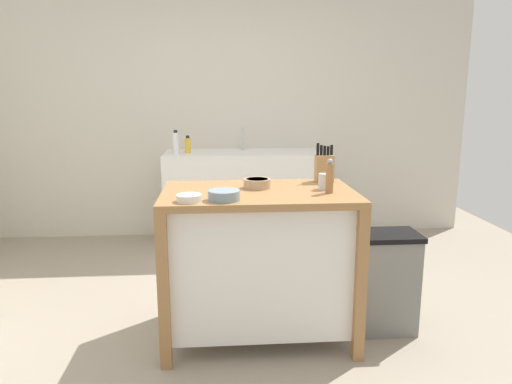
% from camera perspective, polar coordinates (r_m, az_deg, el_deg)
% --- Properties ---
extents(ground_plane, '(6.09, 6.09, 0.00)m').
position_cam_1_polar(ground_plane, '(3.09, -3.52, -16.46)').
color(ground_plane, gray).
rests_on(ground_plane, ground).
extents(wall_back, '(5.09, 0.10, 2.60)m').
position_cam_1_polar(wall_back, '(4.91, -4.16, 9.93)').
color(wall_back, beige).
rests_on(wall_back, ground).
extents(kitchen_island, '(1.12, 0.70, 0.91)m').
position_cam_1_polar(kitchen_island, '(2.86, 0.31, -7.71)').
color(kitchen_island, '#9E7042').
rests_on(kitchen_island, ground).
extents(knife_block, '(0.11, 0.09, 0.25)m').
position_cam_1_polar(knife_block, '(3.05, 8.18, 2.94)').
color(knife_block, '#AD7F4C').
rests_on(knife_block, kitchen_island).
extents(bowl_ceramic_wide, '(0.17, 0.17, 0.05)m').
position_cam_1_polar(bowl_ceramic_wide, '(2.51, -3.86, -0.36)').
color(bowl_ceramic_wide, gray).
rests_on(bowl_ceramic_wide, kitchen_island).
extents(bowl_stoneware_deep, '(0.16, 0.16, 0.06)m').
position_cam_1_polar(bowl_stoneware_deep, '(2.82, 0.13, 1.07)').
color(bowl_stoneware_deep, tan).
rests_on(bowl_stoneware_deep, kitchen_island).
extents(bowl_ceramic_small, '(0.13, 0.13, 0.04)m').
position_cam_1_polar(bowl_ceramic_small, '(2.50, -8.04, -0.68)').
color(bowl_ceramic_small, silver).
rests_on(bowl_ceramic_small, kitchen_island).
extents(drinking_cup, '(0.07, 0.07, 0.09)m').
position_cam_1_polar(drinking_cup, '(2.81, 8.20, 1.26)').
color(drinking_cup, silver).
rests_on(drinking_cup, kitchen_island).
extents(pepper_grinder, '(0.04, 0.04, 0.20)m').
position_cam_1_polar(pepper_grinder, '(2.70, 8.82, 1.81)').
color(pepper_grinder, '#9E7042').
rests_on(pepper_grinder, kitchen_island).
extents(trash_bin, '(0.36, 0.28, 0.63)m').
position_cam_1_polar(trash_bin, '(3.10, 15.40, -10.29)').
color(trash_bin, slate).
rests_on(trash_bin, ground).
extents(sink_counter, '(1.50, 0.60, 0.90)m').
position_cam_1_polar(sink_counter, '(4.68, -1.55, -0.63)').
color(sink_counter, white).
rests_on(sink_counter, ground).
extents(sink_faucet, '(0.02, 0.02, 0.22)m').
position_cam_1_polar(sink_faucet, '(4.73, -1.67, 6.34)').
color(sink_faucet, '#B7BCC1').
rests_on(sink_faucet, sink_counter).
extents(bottle_hand_soap, '(0.06, 0.06, 0.22)m').
position_cam_1_polar(bottle_hand_soap, '(4.51, -9.59, 5.84)').
color(bottle_hand_soap, white).
rests_on(bottle_hand_soap, sink_counter).
extents(bottle_spray_cleaner, '(0.06, 0.06, 0.17)m').
position_cam_1_polar(bottle_spray_cleaner, '(4.57, -8.18, 5.60)').
color(bottle_spray_cleaner, yellow).
rests_on(bottle_spray_cleaner, sink_counter).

